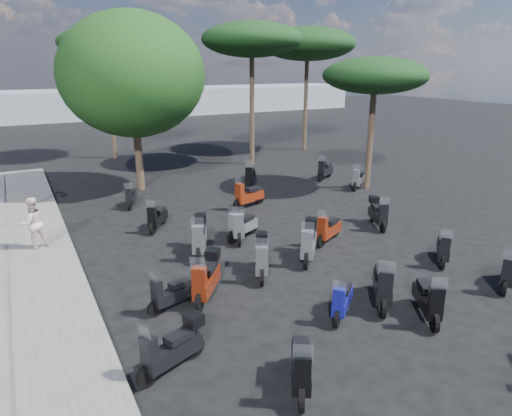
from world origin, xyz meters
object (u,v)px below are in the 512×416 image
scooter_4 (200,238)px  scooter_13 (262,258)px  scooter_14 (309,243)px  scooter_2 (301,367)px  pine_1 (308,44)px  scooter_10 (157,218)px  scooter_8 (206,279)px  scooter_12 (383,286)px  scooter_19 (428,301)px  broadleaf_tree (132,75)px  scooter_1 (172,349)px  scooter_28 (325,170)px  scooter_26 (443,249)px  scooter_15 (239,227)px  scooter_20 (328,230)px  scooter_21 (378,214)px  scooter_9 (242,226)px  pedestrian_far (33,223)px  pine_2 (105,43)px  scooter_27 (358,179)px  pine_0 (252,40)px  scooter_5 (131,198)px  pine_3 (375,76)px  scooter_22 (250,178)px  scooter_3 (172,294)px  scooter_7 (342,301)px  scooter_16 (248,196)px  scooter_25 (508,272)px

scooter_4 → scooter_13: bearing=139.5°
scooter_14 → scooter_2: bearing=93.7°
pine_1 → scooter_10: bearing=-141.5°
scooter_8 → scooter_12: size_ratio=1.02×
scooter_19 → broadleaf_tree: size_ratio=0.19×
scooter_1 → scooter_13: bearing=-72.4°
scooter_28 → pine_1: 10.89m
scooter_14 → scooter_26: 4.09m
scooter_26 → pine_1: bearing=-64.0°
scooter_15 → scooter_20: bearing=173.4°
scooter_10 → scooter_21: (7.35, -3.57, 0.06)m
scooter_9 → scooter_26: size_ratio=1.20×
pedestrian_far → scooter_14: bearing=131.2°
scooter_28 → pine_2: bearing=5.9°
scooter_14 → scooter_27: scooter_14 is taller
pine_0 → broadleaf_tree: bearing=-160.6°
scooter_1 → scooter_26: bearing=-104.5°
scooter_5 → scooter_9: bearing=136.3°
scooter_21 → pine_3: bearing=-102.1°
scooter_20 → pine_0: bearing=-44.6°
scooter_19 → scooter_26: size_ratio=1.20×
scooter_9 → scooter_12: scooter_12 is taller
scooter_13 → scooter_15: scooter_13 is taller
scooter_12 → scooter_22: size_ratio=0.95×
scooter_2 → pine_1: bearing=-92.0°
scooter_20 → scooter_22: (0.95, 7.57, 0.06)m
pine_1 → pine_3: pine_1 is taller
scooter_22 → scooter_15: bearing=93.4°
scooter_3 → scooter_7: (3.48, -2.25, 0.01)m
scooter_15 → scooter_20: 3.05m
scooter_8 → scooter_10: (0.38, 5.67, -0.11)m
scooter_10 → pine_3: (10.68, 0.83, 4.84)m
scooter_26 → scooter_15: bearing=2.6°
scooter_2 → scooter_10: 9.69m
scooter_13 → pine_0: 16.60m
scooter_16 → scooter_21: (3.17, -4.40, 0.00)m
scooter_22 → scooter_27: scooter_22 is taller
scooter_4 → scooter_14: bearing=170.2°
scooter_27 → scooter_28: 2.29m
scooter_10 → scooter_12: (3.41, -8.03, 0.07)m
pine_2 → scooter_2: bearing=-93.7°
scooter_1 → scooter_9: scooter_1 is taller
pedestrian_far → scooter_27: size_ratio=1.20×
scooter_13 → scooter_21: 6.00m
scooter_4 → scooter_15: 1.74m
scooter_9 → pine_3: bearing=-96.4°
scooter_5 → scooter_7: (2.34, -11.26, 0.01)m
scooter_28 → pine_3: size_ratio=0.25×
scooter_1 → broadleaf_tree: size_ratio=0.19×
scooter_1 → scooter_25: (9.13, -0.88, -0.05)m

